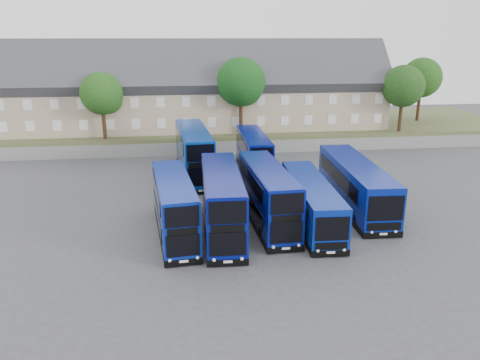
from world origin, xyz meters
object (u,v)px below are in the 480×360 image
dd_front_mid (222,203)px  tree_west (103,95)px  coach_east_a (311,203)px  tree_east (404,88)px  tree_far (422,79)px  tree_mid (242,84)px  dd_front_left (174,208)px

dd_front_mid → tree_west: tree_west is taller
tree_west → coach_east_a: bearing=-52.2°
dd_front_mid → tree_east: size_ratio=1.38×
tree_far → tree_east: bearing=-130.6°
tree_west → tree_mid: size_ratio=0.83×
dd_front_mid → tree_mid: bearing=80.7°
coach_east_a → tree_east: size_ratio=1.47×
tree_mid → tree_east: bearing=-1.4°
tree_far → tree_west: bearing=-170.5°
tree_mid → dd_front_left: bearing=-108.1°
tree_mid → tree_east: tree_mid is taller
dd_front_left → tree_mid: tree_mid is taller
coach_east_a → tree_mid: 24.70m
dd_front_left → tree_east: tree_east is taller
dd_front_mid → dd_front_left: bearing=-177.0°
dd_front_left → tree_east: size_ratio=1.28×
dd_front_left → tree_mid: (8.02, 24.60, 6.06)m
dd_front_mid → tree_west: 26.99m
coach_east_a → tree_far: tree_far is taller
dd_front_mid → tree_mid: (4.68, 24.51, 5.88)m
tree_west → tree_mid: 16.04m
tree_east → tree_far: (6.00, 7.00, 0.34)m
tree_far → tree_mid: bearing=-166.0°
tree_far → dd_front_left: bearing=-137.6°
dd_front_left → coach_east_a: dd_front_left is taller
coach_east_a → tree_mid: size_ratio=1.30×
coach_east_a → tree_far: bearing=54.4°
dd_front_left → coach_east_a: (10.08, 0.85, -0.42)m
tree_mid → tree_far: bearing=14.0°
coach_east_a → tree_far: size_ratio=1.38×
tree_west → tree_mid: (16.00, 0.50, 1.02)m
dd_front_mid → coach_east_a: dd_front_mid is taller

